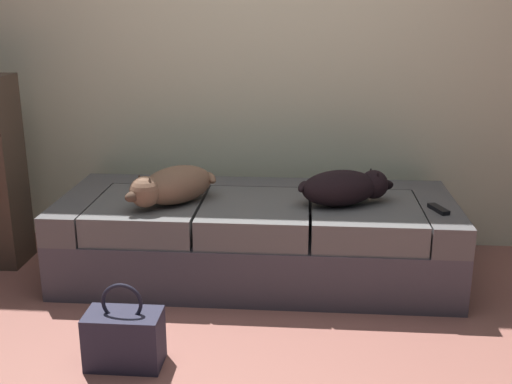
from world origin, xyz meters
The scene contains 6 objects.
back_wall centered at (0.00, 1.70, 1.40)m, with size 6.40×0.10×2.80m, color beige.
couch centered at (0.00, 1.10, 0.23)m, with size 2.15×0.86×0.46m.
dog_tan centered at (-0.44, 0.96, 0.56)m, with size 0.47×0.51×0.20m.
dog_dark centered at (0.47, 1.02, 0.55)m, with size 0.53×0.36×0.19m.
tv_remote centered at (0.95, 0.95, 0.47)m, with size 0.04×0.15×0.02m, color black.
handbag centered at (-0.49, 0.13, 0.13)m, with size 0.32×0.18×0.38m.
Camera 1 is at (0.26, -2.21, 1.50)m, focal length 44.62 mm.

